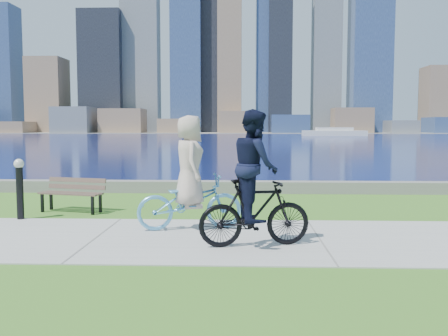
% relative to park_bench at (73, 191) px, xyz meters
% --- Properties ---
extents(ground, '(320.00, 320.00, 0.00)m').
position_rel_park_bench_xyz_m(ground, '(1.37, -2.73, -0.48)').
color(ground, '#34681B').
rests_on(ground, ground).
extents(concrete_path, '(80.00, 3.50, 0.02)m').
position_rel_park_bench_xyz_m(concrete_path, '(1.37, -2.73, -0.47)').
color(concrete_path, '#9B9B96').
rests_on(concrete_path, ground).
extents(seawall, '(90.00, 0.50, 0.35)m').
position_rel_park_bench_xyz_m(seawall, '(1.37, 3.47, -0.31)').
color(seawall, slate).
rests_on(seawall, ground).
extents(bay_water, '(320.00, 131.00, 0.01)m').
position_rel_park_bench_xyz_m(bay_water, '(1.37, 69.27, -0.48)').
color(bay_water, '#0C1750').
rests_on(bay_water, ground).
extents(far_shore, '(320.00, 30.00, 0.12)m').
position_rel_park_bench_xyz_m(far_shore, '(1.37, 127.27, -0.42)').
color(far_shore, gray).
rests_on(far_shore, ground).
extents(city_skyline, '(178.11, 22.66, 76.00)m').
position_rel_park_bench_xyz_m(city_skyline, '(7.58, 127.17, 23.71)').
color(city_skyline, navy).
rests_on(city_skyline, ground).
extents(ferry_far, '(12.12, 3.46, 1.64)m').
position_rel_park_bench_xyz_m(ferry_far, '(21.56, 85.96, 0.20)').
color(ferry_far, silver).
rests_on(ferry_far, ground).
extents(park_bench, '(1.60, 0.87, 0.79)m').
position_rel_park_bench_xyz_m(park_bench, '(0.00, 0.00, 0.00)').
color(park_bench, black).
rests_on(park_bench, ground).
extents(bollard_lamp, '(0.21, 0.21, 1.32)m').
position_rel_park_bench_xyz_m(bollard_lamp, '(-0.79, -1.06, 0.27)').
color(bollard_lamp, black).
rests_on(bollard_lamp, ground).
extents(cyclist_woman, '(1.16, 2.14, 2.20)m').
position_rel_park_bench_xyz_m(cyclist_woman, '(2.97, -1.97, 0.36)').
color(cyclist_woman, '#5CACE0').
rests_on(cyclist_woman, ground).
extents(cyclist_man, '(0.90, 1.94, 2.27)m').
position_rel_park_bench_xyz_m(cyclist_man, '(4.20, -3.30, 0.49)').
color(cyclist_man, black).
rests_on(cyclist_man, ground).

